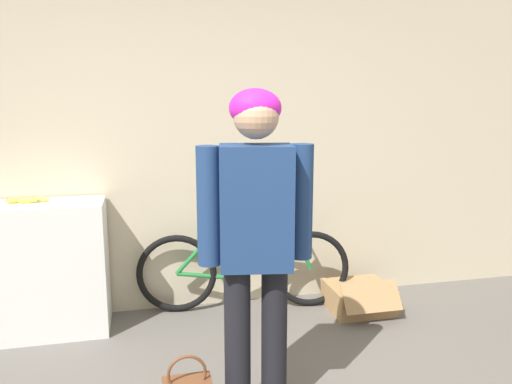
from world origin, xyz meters
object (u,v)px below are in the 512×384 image
object	(u,v)px
cardboard_box	(359,297)
bicycle	(244,269)
person	(256,225)
banana	(27,200)

from	to	relation	value
cardboard_box	bicycle	bearing A→B (deg)	165.36
person	cardboard_box	xyz separation A→B (m)	(1.12, 1.13, -0.94)
person	banana	xyz separation A→B (m)	(-1.34, 1.32, -0.07)
banana	bicycle	bearing A→B (deg)	1.73
cardboard_box	banana	bearing A→B (deg)	175.66
person	bicycle	distance (m)	1.55
bicycle	banana	world-z (taller)	banana
bicycle	cardboard_box	world-z (taller)	bicycle
banana	cardboard_box	distance (m)	2.61
bicycle	cardboard_box	size ratio (longest dim) A/B	3.26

